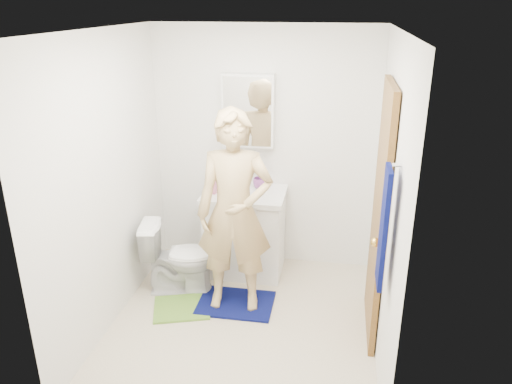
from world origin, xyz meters
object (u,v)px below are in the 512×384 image
towel (384,228)px  soap_dispenser (212,184)px  toilet (180,257)px  man (235,213)px  toothbrush_cup (260,183)px  medicine_cabinet (248,111)px  vanity_cabinet (245,234)px

towel → soap_dispenser: 2.07m
toilet → man: 0.82m
toothbrush_cup → man: 0.78m
medicine_cabinet → towel: medicine_cabinet is taller
vanity_cabinet → soap_dispenser: bearing=-166.8°
towel → soap_dispenser: size_ratio=4.33×
medicine_cabinet → man: medicine_cabinet is taller
vanity_cabinet → medicine_cabinet: medicine_cabinet is taller
vanity_cabinet → soap_dispenser: 0.62m
vanity_cabinet → toothbrush_cup: (0.13, 0.13, 0.50)m
soap_dispenser → toothbrush_cup: 0.47m
medicine_cabinet → toilet: 1.53m
medicine_cabinet → soap_dispenser: 0.78m
vanity_cabinet → toothbrush_cup: 0.54m
medicine_cabinet → toothbrush_cup: size_ratio=5.14×
vanity_cabinet → toilet: (-0.53, -0.48, -0.05)m
man → towel: bearing=-41.8°
soap_dispenser → toothbrush_cup: bearing=24.5°
medicine_cabinet → toothbrush_cup: 0.72m
vanity_cabinet → toothbrush_cup: size_ratio=5.88×
toilet → man: size_ratio=0.39×
toilet → soap_dispenser: bearing=-39.2°
towel → toilet: towel is taller
soap_dispenser → toilet: bearing=-119.4°
toilet → soap_dispenser: 0.76m
medicine_cabinet → man: (0.04, -0.87, -0.69)m
toilet → vanity_cabinet: bearing=-57.8°
soap_dispenser → man: 0.67m
toothbrush_cup → vanity_cabinet: bearing=-136.0°
medicine_cabinet → man: bearing=-87.3°
medicine_cabinet → vanity_cabinet: bearing=-90.0°
medicine_cabinet → man: 1.11m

